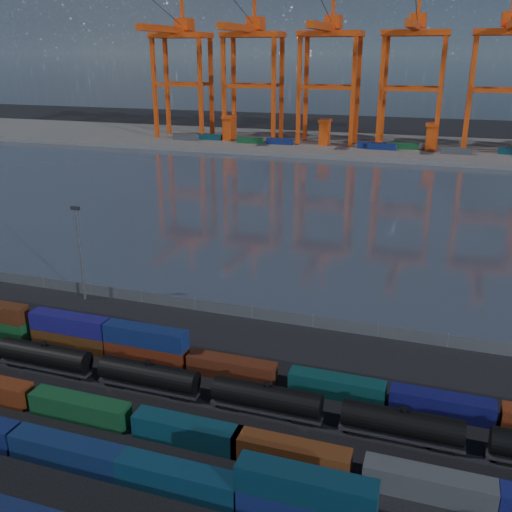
% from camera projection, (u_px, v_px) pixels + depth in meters
% --- Properties ---
extents(ground, '(700.00, 700.00, 0.00)m').
position_uv_depth(ground, '(175.00, 418.00, 66.73)').
color(ground, black).
rests_on(ground, ground).
extents(harbor_water, '(700.00, 700.00, 0.00)m').
position_uv_depth(harbor_water, '(340.00, 205.00, 160.53)').
color(harbor_water, '#343D4B').
rests_on(harbor_water, ground).
extents(far_quay, '(700.00, 70.00, 2.00)m').
position_uv_depth(far_quay, '(384.00, 147.00, 253.99)').
color(far_quay, '#514F4C').
rests_on(far_quay, ground).
extents(container_row_mid, '(128.76, 2.52, 2.68)m').
position_uv_depth(container_row_mid, '(127.00, 418.00, 64.41)').
color(container_row_mid, '#37383B').
rests_on(container_row_mid, ground).
extents(container_row_north, '(140.41, 2.44, 5.19)m').
position_uv_depth(container_row_north, '(103.00, 341.00, 80.42)').
color(container_row_north, navy).
rests_on(container_row_north, ground).
extents(tanker_string, '(122.04, 2.91, 4.16)m').
position_uv_depth(tanker_string, '(206.00, 387.00, 69.13)').
color(tanker_string, black).
rests_on(tanker_string, ground).
extents(waterfront_fence, '(160.12, 0.12, 2.20)m').
position_uv_depth(waterfront_fence, '(252.00, 313.00, 91.41)').
color(waterfront_fence, '#595B5E').
rests_on(waterfront_fence, ground).
extents(yard_light_mast, '(1.60, 0.40, 16.60)m').
position_uv_depth(yard_light_mast, '(80.00, 249.00, 95.80)').
color(yard_light_mast, slate).
rests_on(yard_light_mast, ground).
extents(gantry_cranes, '(201.70, 51.27, 69.43)m').
position_uv_depth(gantry_cranes, '(371.00, 47.00, 236.17)').
color(gantry_cranes, '#E74810').
rests_on(gantry_cranes, ground).
extents(quay_containers, '(172.58, 10.99, 2.60)m').
position_uv_depth(quay_containers, '(354.00, 145.00, 243.52)').
color(quay_containers, navy).
rests_on(quay_containers, far_quay).
extents(straddle_carriers, '(140.00, 7.00, 11.10)m').
position_uv_depth(straddle_carriers, '(376.00, 134.00, 243.51)').
color(straddle_carriers, '#E74810').
rests_on(straddle_carriers, far_quay).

